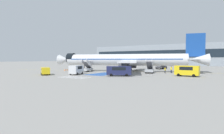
% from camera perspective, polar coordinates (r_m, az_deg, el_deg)
% --- Properties ---
extents(ground_plane, '(600.00, 600.00, 0.00)m').
position_cam_1_polar(ground_plane, '(54.72, 2.72, -1.45)').
color(ground_plane, gray).
extents(apron_leadline_yellow, '(79.36, 19.92, 0.01)m').
position_cam_1_polar(apron_leadline_yellow, '(55.04, 3.61, -1.43)').
color(apron_leadline_yellow, gold).
rests_on(apron_leadline_yellow, ground_plane).
extents(apron_stand_patch_blue, '(5.42, 9.96, 0.01)m').
position_cam_1_polar(apron_stand_patch_blue, '(45.15, -2.88, -2.27)').
color(apron_stand_patch_blue, '#2856A8').
rests_on(apron_stand_patch_blue, ground_plane).
extents(apron_walkway_bar_0, '(0.44, 3.60, 0.01)m').
position_cam_1_polar(apron_walkway_bar_0, '(39.54, -15.42, -3.03)').
color(apron_walkway_bar_0, silver).
rests_on(apron_walkway_bar_0, ground_plane).
extents(apron_walkway_bar_1, '(0.44, 3.60, 0.01)m').
position_cam_1_polar(apron_walkway_bar_1, '(38.69, -14.17, -3.13)').
color(apron_walkway_bar_1, silver).
rests_on(apron_walkway_bar_1, ground_plane).
extents(apron_walkway_bar_2, '(0.44, 3.60, 0.01)m').
position_cam_1_polar(apron_walkway_bar_2, '(37.87, -12.87, -3.24)').
color(apron_walkway_bar_2, silver).
rests_on(apron_walkway_bar_2, ground_plane).
extents(apron_walkway_bar_3, '(0.44, 3.60, 0.01)m').
position_cam_1_polar(apron_walkway_bar_3, '(37.06, -11.51, -3.35)').
color(apron_walkway_bar_3, silver).
rests_on(apron_walkway_bar_3, ground_plane).
extents(apron_walkway_bar_4, '(0.44, 3.60, 0.01)m').
position_cam_1_polar(apron_walkway_bar_4, '(36.28, -10.09, -3.46)').
color(apron_walkway_bar_4, silver).
rests_on(apron_walkway_bar_4, ground_plane).
extents(apron_walkway_bar_5, '(0.44, 3.60, 0.01)m').
position_cam_1_polar(apron_walkway_bar_5, '(35.52, -8.61, -3.58)').
color(apron_walkway_bar_5, silver).
rests_on(apron_walkway_bar_5, ground_plane).
extents(airliner, '(46.46, 31.00, 11.04)m').
position_cam_1_polar(airliner, '(54.78, 4.29, 2.36)').
color(airliner, silver).
rests_on(airliner, ground_plane).
extents(boarding_stairs_forward, '(3.29, 5.54, 3.91)m').
position_cam_1_polar(boarding_stairs_forward, '(54.16, -8.19, -0.48)').
color(boarding_stairs_forward, '#ADB2BA').
rests_on(boarding_stairs_forward, ground_plane).
extents(boarding_stairs_aft, '(3.29, 5.54, 3.98)m').
position_cam_1_polar(boarding_stairs_aft, '(49.46, 12.15, -0.77)').
color(boarding_stairs_aft, '#ADB2BA').
rests_on(boarding_stairs_aft, ground_plane).
extents(fuel_tanker, '(2.70, 8.71, 3.26)m').
position_cam_1_polar(fuel_tanker, '(72.39, 15.85, 0.70)').
color(fuel_tanker, '#38383D').
rests_on(fuel_tanker, ground_plane).
extents(service_van_0, '(4.85, 4.18, 1.79)m').
position_cam_1_polar(service_van_0, '(45.40, -20.96, -1.03)').
color(service_van_0, yellow).
rests_on(service_van_0, ground_plane).
extents(service_van_1, '(5.80, 4.22, 2.24)m').
position_cam_1_polar(service_van_1, '(39.17, 2.30, -1.03)').
color(service_van_1, '#1E234C').
rests_on(service_van_1, ground_plane).
extents(service_van_2, '(3.15, 5.02, 2.25)m').
position_cam_1_polar(service_van_2, '(44.21, -11.54, -0.68)').
color(service_van_2, silver).
rests_on(service_van_2, ground_plane).
extents(service_van_3, '(5.14, 2.41, 2.36)m').
position_cam_1_polar(service_van_3, '(41.85, 23.27, -0.92)').
color(service_van_3, yellow).
rests_on(service_van_3, ground_plane).
extents(ground_crew_0, '(0.37, 0.48, 1.60)m').
position_cam_1_polar(ground_crew_0, '(49.28, 16.94, -0.92)').
color(ground_crew_0, '#2D2D33').
rests_on(ground_crew_0, ground_plane).
extents(ground_crew_1, '(0.45, 0.27, 1.69)m').
position_cam_1_polar(ground_crew_1, '(56.86, -10.85, -0.37)').
color(ground_crew_1, black).
rests_on(ground_crew_1, ground_plane).
extents(ground_crew_2, '(0.43, 0.24, 1.86)m').
position_cam_1_polar(ground_crew_2, '(50.77, 18.79, -0.65)').
color(ground_crew_2, '#191E38').
rests_on(ground_crew_2, ground_plane).
extents(ground_crew_3, '(0.41, 0.49, 1.74)m').
position_cam_1_polar(ground_crew_3, '(49.27, 4.30, -0.71)').
color(ground_crew_3, black).
rests_on(ground_crew_3, ground_plane).
extents(traffic_cone_0, '(0.46, 0.46, 0.52)m').
position_cam_1_polar(traffic_cone_0, '(63.30, -14.48, -0.76)').
color(traffic_cone_0, orange).
rests_on(traffic_cone_0, ground_plane).
extents(traffic_cone_1, '(0.44, 0.44, 0.49)m').
position_cam_1_polar(traffic_cone_1, '(57.03, -11.58, -1.09)').
color(traffic_cone_1, orange).
rests_on(traffic_cone_1, ground_plane).
extents(traffic_cone_2, '(0.54, 0.54, 0.60)m').
position_cam_1_polar(traffic_cone_2, '(61.57, -15.16, -0.82)').
color(traffic_cone_2, orange).
rests_on(traffic_cone_2, ground_plane).
extents(terminal_building, '(105.16, 12.10, 13.22)m').
position_cam_1_polar(terminal_building, '(119.22, 17.97, 3.72)').
color(terminal_building, '#89939E').
rests_on(terminal_building, ground_plane).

